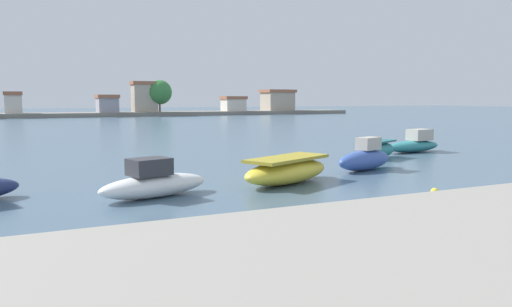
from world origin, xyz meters
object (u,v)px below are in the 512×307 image
object	(u,v)px
moored_boat_1	(154,183)
moored_boat_4	(378,150)
moored_boat_5	(414,144)
mooring_buoy_0	(435,192)
moored_boat_3	(365,158)
moored_boat_2	(287,171)

from	to	relation	value
moored_boat_1	moored_boat_4	xyz separation A→B (m)	(15.56, 6.09, -0.01)
moored_boat_4	moored_boat_5	xyz separation A→B (m)	(4.79, 1.98, 0.02)
moored_boat_4	mooring_buoy_0	size ratio (longest dim) A/B	12.59
moored_boat_1	mooring_buoy_0	world-z (taller)	moored_boat_1
moored_boat_1	moored_boat_3	size ratio (longest dim) A/B	1.09
moored_boat_5	moored_boat_4	bearing A→B (deg)	-163.77
moored_boat_2	moored_boat_5	distance (m)	16.15
moored_boat_4	mooring_buoy_0	world-z (taller)	moored_boat_4
moored_boat_4	mooring_buoy_0	xyz separation A→B (m)	(-5.76, -10.44, -0.39)
moored_boat_2	mooring_buoy_0	xyz separation A→B (m)	(3.74, -4.92, -0.41)
moored_boat_1	moored_boat_4	distance (m)	16.70
moored_boat_3	moored_boat_5	xyz separation A→B (m)	(8.66, 5.70, -0.06)
moored_boat_2	moored_boat_5	world-z (taller)	moored_boat_5
moored_boat_2	moored_boat_4	size ratio (longest dim) A/B	1.48
moored_boat_2	moored_boat_5	size ratio (longest dim) A/B	1.11
moored_boat_2	moored_boat_5	bearing A→B (deg)	2.85
moored_boat_2	moored_boat_4	xyz separation A→B (m)	(9.50, 5.52, -0.02)
moored_boat_1	mooring_buoy_0	xyz separation A→B (m)	(9.80, -4.35, -0.40)
mooring_buoy_0	moored_boat_3	bearing A→B (deg)	74.29
moored_boat_4	moored_boat_1	bearing A→B (deg)	176.34
moored_boat_2	moored_boat_3	world-z (taller)	moored_boat_3
moored_boat_5	moored_boat_3	bearing A→B (deg)	-152.86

